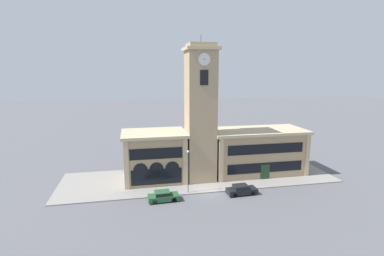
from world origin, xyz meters
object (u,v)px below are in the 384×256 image
Objects in this scene: parked_car_near at (163,196)px; fire_hydrant at (163,192)px; parked_car_mid at (241,190)px; street_lamp at (188,165)px.

fire_hydrant is (0.18, 1.62, -0.17)m from parked_car_near.
street_lamp reaches higher than parked_car_mid.
parked_car_near is 11.17m from parked_car_mid.
parked_car_mid is 4.99× the size of fire_hydrant.
parked_car_near is 0.98× the size of parked_car_mid.
street_lamp is at bearing 4.69° from fire_hydrant.
parked_car_mid is 11.11m from fire_hydrant.
street_lamp is 7.17× the size of fire_hydrant.
fire_hydrant is (-3.63, -0.30, -3.63)m from street_lamp.
fire_hydrant is (-10.99, 1.62, -0.17)m from parked_car_mid.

